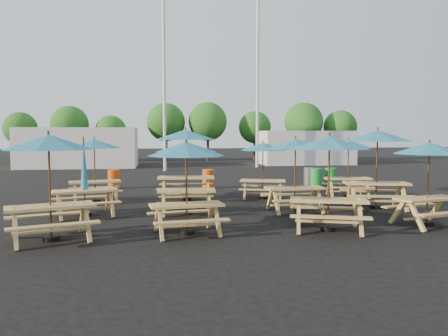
{
  "coord_description": "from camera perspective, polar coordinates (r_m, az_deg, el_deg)",
  "views": [
    {
      "loc": [
        -2.3,
        -14.19,
        2.32
      ],
      "look_at": [
        0.0,
        1.5,
        1.1
      ],
      "focal_mm": 35.0,
      "sensor_mm": 36.0,
      "label": 1
    }
  ],
  "objects": [
    {
      "name": "tree_5",
      "position": [
        39.8,
        4.04,
        5.32
      ],
      "size": [
        2.94,
        2.94,
        4.45
      ],
      "color": "#382314",
      "rests_on": "ground"
    },
    {
      "name": "picnic_unit_8",
      "position": [
        15.73,
        5.11,
        2.33
      ],
      "size": [
        2.11,
        2.11,
        2.05
      ],
      "rotation": [
        0.0,
        0.0,
        -0.27
      ],
      "color": "tan",
      "rests_on": "ground"
    },
    {
      "name": "picnic_unit_10",
      "position": [
        14.39,
        19.41,
        3.37
      ],
      "size": [
        2.49,
        2.49,
        2.48
      ],
      "rotation": [
        0.0,
        0.0,
        -0.23
      ],
      "color": "tan",
      "rests_on": "ground"
    },
    {
      "name": "picnic_unit_0",
      "position": [
        10.13,
        -21.92,
        2.3
      ],
      "size": [
        2.48,
        2.48,
        2.34
      ],
      "rotation": [
        0.0,
        0.0,
        0.33
      ],
      "color": "tan",
      "rests_on": "ground"
    },
    {
      "name": "picnic_unit_11",
      "position": [
        16.78,
        15.94,
        2.58
      ],
      "size": [
        2.11,
        2.11,
        2.15
      ],
      "rotation": [
        0.0,
        0.0,
        -0.2
      ],
      "color": "tan",
      "rests_on": "ground"
    },
    {
      "name": "tree_2",
      "position": [
        38.07,
        -14.56,
        4.71
      ],
      "size": [
        2.59,
        2.59,
        3.93
      ],
      "color": "#382314",
      "rests_on": "ground"
    },
    {
      "name": "tree_6",
      "position": [
        39.16,
        10.38,
        5.94
      ],
      "size": [
        3.38,
        3.38,
        5.13
      ],
      "color": "#382314",
      "rests_on": "ground"
    },
    {
      "name": "picnic_unit_6",
      "position": [
        10.7,
        13.6,
        2.48
      ],
      "size": [
        2.42,
        2.42,
        2.32
      ],
      "rotation": [
        0.0,
        0.0,
        -0.3
      ],
      "color": "tan",
      "rests_on": "ground"
    },
    {
      "name": "tree_7",
      "position": [
        40.39,
        14.94,
        5.2
      ],
      "size": [
        2.95,
        2.95,
        4.48
      ],
      "color": "#382314",
      "rests_on": "ground"
    },
    {
      "name": "waste_bin_0",
      "position": [
        19.29,
        -14.19,
        -1.43
      ],
      "size": [
        0.51,
        0.51,
        0.81
      ],
      "primitive_type": "cylinder",
      "color": "#E04C0D",
      "rests_on": "ground"
    },
    {
      "name": "picnic_unit_9",
      "position": [
        12.17,
        25.21,
        1.71
      ],
      "size": [
        2.14,
        2.14,
        2.14
      ],
      "rotation": [
        0.0,
        0.0,
        0.22
      ],
      "color": "tan",
      "rests_on": "ground"
    },
    {
      "name": "picnic_unit_5",
      "position": [
        15.35,
        -5.04,
        3.76
      ],
      "size": [
        2.24,
        2.24,
        2.51
      ],
      "rotation": [
        0.0,
        0.0,
        -0.07
      ],
      "color": "tan",
      "rests_on": "ground"
    },
    {
      "name": "waste_bin_3",
      "position": [
        19.96,
        11.94,
        -1.2
      ],
      "size": [
        0.51,
        0.51,
        0.81
      ],
      "primitive_type": "cylinder",
      "color": "#198E2E",
      "rests_on": "ground"
    },
    {
      "name": "event_tent_0",
      "position": [
        32.7,
        -18.4,
        2.56
      ],
      "size": [
        8.0,
        4.0,
        2.8
      ],
      "primitive_type": "cube",
      "color": "silver",
      "rests_on": "ground"
    },
    {
      "name": "picnic_unit_2",
      "position": [
        15.53,
        -16.59,
        2.54
      ],
      "size": [
        2.15,
        2.15,
        2.18
      ],
      "rotation": [
        0.0,
        0.0,
        0.2
      ],
      "color": "tan",
      "rests_on": "ground"
    },
    {
      "name": "mast_0",
      "position": [
        28.43,
        -7.84,
        11.79
      ],
      "size": [
        0.2,
        0.2,
        12.0
      ],
      "primitive_type": "cylinder",
      "color": "silver",
      "rests_on": "ground"
    },
    {
      "name": "tree_1",
      "position": [
        38.82,
        -19.49,
        5.37
      ],
      "size": [
        3.11,
        3.11,
        4.72
      ],
      "color": "#382314",
      "rests_on": "ground"
    },
    {
      "name": "tree_0",
      "position": [
        41.16,
        -25.05,
        4.69
      ],
      "size": [
        2.8,
        2.8,
        4.24
      ],
      "color": "#382314",
      "rests_on": "ground"
    },
    {
      "name": "ground",
      "position": [
        14.56,
        0.86,
        -4.77
      ],
      "size": [
        120.0,
        120.0,
        0.0
      ],
      "primitive_type": "plane",
      "color": "black",
      "rests_on": "ground"
    },
    {
      "name": "tree_3",
      "position": [
        38.93,
        -7.58,
        5.95
      ],
      "size": [
        3.36,
        3.36,
        5.09
      ],
      "color": "#382314",
      "rests_on": "ground"
    },
    {
      "name": "tree_4",
      "position": [
        38.7,
        -2.12,
        6.08
      ],
      "size": [
        3.41,
        3.41,
        5.17
      ],
      "color": "#382314",
      "rests_on": "ground"
    },
    {
      "name": "picnic_unit_7",
      "position": [
        13.19,
        9.3,
        2.51
      ],
      "size": [
        1.92,
        1.92,
        2.21
      ],
      "rotation": [
        0.0,
        0.0,
        0.04
      ],
      "color": "tan",
      "rests_on": "ground"
    },
    {
      "name": "event_tent_1",
      "position": [
        35.08,
        10.46,
        2.65
      ],
      "size": [
        7.0,
        4.0,
        2.6
      ],
      "primitive_type": "cube",
      "color": "silver",
      "rests_on": "ground"
    },
    {
      "name": "picnic_unit_4",
      "position": [
        12.69,
        -4.97,
        2.14
      ],
      "size": [
        1.86,
        1.86,
        2.13
      ],
      "rotation": [
        0.0,
        0.0,
        -0.05
      ],
      "color": "tan",
      "rests_on": "ground"
    },
    {
      "name": "mast_1",
      "position": [
        31.17,
        4.4,
        11.16
      ],
      "size": [
        0.2,
        0.2,
        12.0
      ],
      "primitive_type": "cylinder",
      "color": "silver",
      "rests_on": "ground"
    },
    {
      "name": "waste_bin_2",
      "position": [
        20.19,
        11.08,
        -1.12
      ],
      "size": [
        0.51,
        0.51,
        0.81
      ],
      "primitive_type": "cylinder",
      "color": "gray",
      "rests_on": "ground"
    },
    {
      "name": "waste_bin_4",
      "position": [
        20.27,
        13.72,
        -1.15
      ],
      "size": [
        0.51,
        0.51,
        0.81
      ],
      "primitive_type": "cylinder",
      "color": "#198E2E",
      "rests_on": "ground"
    },
    {
      "name": "waste_bin_1",
      "position": [
        18.86,
        -2.07,
        -1.43
      ],
      "size": [
        0.51,
        0.51,
        0.81
      ],
      "primitive_type": "cylinder",
      "color": "#E04C0D",
      "rests_on": "ground"
    },
    {
      "name": "picnic_unit_3",
      "position": [
        10.06,
        -4.94,
        1.64
      ],
      "size": [
        2.02,
        2.02,
        2.15
      ],
      "rotation": [
        0.0,
        0.0,
        0.14
      ],
      "color": "tan",
      "rests_on": "ground"
    },
    {
      "name": "picnic_unit_1",
      "position": [
        12.98,
        -17.77,
        -1.97
      ],
      "size": [
        2.13,
        1.98,
        2.26
      ],
      "rotation": [
        0.0,
        0.0,
        0.29
      ],
      "color": "tan",
      "rests_on": "ground"
    }
  ]
}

